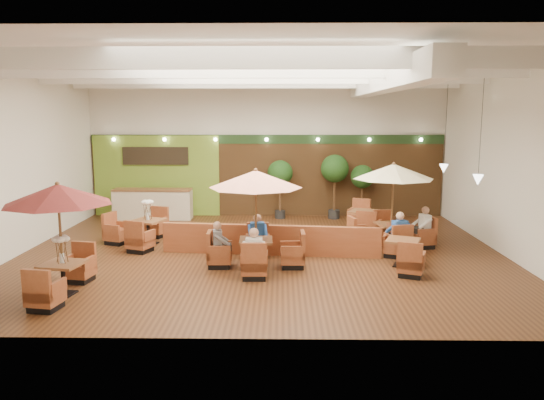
{
  "coord_description": "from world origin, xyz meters",
  "views": [
    {
      "loc": [
        0.56,
        -15.05,
        4.01
      ],
      "look_at": [
        0.3,
        0.5,
        1.5
      ],
      "focal_mm": 35.0,
      "sensor_mm": 36.0,
      "label": 1
    }
  ],
  "objects_px": {
    "service_counter": "(153,204)",
    "table_3": "(140,230)",
    "topiary_0": "(280,175)",
    "table_0": "(59,210)",
    "diner_1": "(258,232)",
    "diner_0": "(254,248)",
    "diner_2": "(219,240)",
    "table_2": "(393,190)",
    "topiary_2": "(362,179)",
    "table_5": "(364,223)",
    "diner_3": "(399,230)",
    "table_1": "(256,200)",
    "table_4": "(403,253)",
    "topiary_1": "(335,171)",
    "diner_4": "(423,223)"
  },
  "relations": [
    {
      "from": "table_1",
      "to": "topiary_1",
      "type": "height_order",
      "value": "table_1"
    },
    {
      "from": "topiary_1",
      "to": "diner_1",
      "type": "xyz_separation_m",
      "value": [
        -2.73,
        -5.78,
        -1.11
      ]
    },
    {
      "from": "table_4",
      "to": "diner_2",
      "type": "xyz_separation_m",
      "value": [
        -4.88,
        -0.19,
        0.4
      ]
    },
    {
      "from": "table_5",
      "to": "topiary_1",
      "type": "bearing_deg",
      "value": 129.46
    },
    {
      "from": "table_2",
      "to": "table_3",
      "type": "relative_size",
      "value": 0.95
    },
    {
      "from": "table_2",
      "to": "diner_3",
      "type": "relative_size",
      "value": 3.19
    },
    {
      "from": "table_0",
      "to": "table_5",
      "type": "height_order",
      "value": "table_0"
    },
    {
      "from": "diner_3",
      "to": "diner_4",
      "type": "xyz_separation_m",
      "value": [
        0.96,
        0.96,
        -0.01
      ]
    },
    {
      "from": "topiary_1",
      "to": "diner_2",
      "type": "distance_m",
      "value": 7.78
    },
    {
      "from": "table_1",
      "to": "topiary_0",
      "type": "xyz_separation_m",
      "value": [
        0.62,
        6.75,
        -0.11
      ]
    },
    {
      "from": "table_3",
      "to": "diner_1",
      "type": "bearing_deg",
      "value": -2.01
    },
    {
      "from": "table_1",
      "to": "diner_1",
      "type": "height_order",
      "value": "table_1"
    },
    {
      "from": "topiary_0",
      "to": "diner_0",
      "type": "height_order",
      "value": "topiary_0"
    },
    {
      "from": "table_3",
      "to": "topiary_1",
      "type": "distance_m",
      "value": 7.87
    },
    {
      "from": "table_3",
      "to": "table_4",
      "type": "relative_size",
      "value": 1.06
    },
    {
      "from": "topiary_0",
      "to": "table_1",
      "type": "bearing_deg",
      "value": -95.28
    },
    {
      "from": "table_2",
      "to": "diner_1",
      "type": "height_order",
      "value": "table_2"
    },
    {
      "from": "table_5",
      "to": "diner_1",
      "type": "xyz_separation_m",
      "value": [
        -3.46,
        -3.09,
        0.37
      ]
    },
    {
      "from": "topiary_2",
      "to": "diner_0",
      "type": "distance_m",
      "value": 8.64
    },
    {
      "from": "topiary_1",
      "to": "topiary_0",
      "type": "bearing_deg",
      "value": 180.0
    },
    {
      "from": "topiary_0",
      "to": "diner_1",
      "type": "xyz_separation_m",
      "value": [
        -0.62,
        -5.78,
        -0.94
      ]
    },
    {
      "from": "topiary_2",
      "to": "diner_3",
      "type": "xyz_separation_m",
      "value": [
        0.22,
        -5.52,
        -0.79
      ]
    },
    {
      "from": "service_counter",
      "to": "diner_2",
      "type": "relative_size",
      "value": 3.85
    },
    {
      "from": "table_4",
      "to": "table_5",
      "type": "height_order",
      "value": "table_5"
    },
    {
      "from": "topiary_0",
      "to": "topiary_2",
      "type": "distance_m",
      "value": 3.18
    },
    {
      "from": "table_0",
      "to": "diner_1",
      "type": "bearing_deg",
      "value": 46.52
    },
    {
      "from": "topiary_0",
      "to": "table_5",
      "type": "bearing_deg",
      "value": -43.48
    },
    {
      "from": "topiary_1",
      "to": "diner_0",
      "type": "bearing_deg",
      "value": -109.48
    },
    {
      "from": "table_2",
      "to": "topiary_2",
      "type": "xyz_separation_m",
      "value": [
        -0.22,
        4.56,
        -0.22
      ]
    },
    {
      "from": "table_3",
      "to": "diner_1",
      "type": "height_order",
      "value": "table_3"
    },
    {
      "from": "service_counter",
      "to": "table_3",
      "type": "height_order",
      "value": "table_3"
    },
    {
      "from": "table_5",
      "to": "diner_3",
      "type": "xyz_separation_m",
      "value": [
        0.55,
        -2.83,
        0.38
      ]
    },
    {
      "from": "diner_2",
      "to": "table_1",
      "type": "bearing_deg",
      "value": 80.0
    },
    {
      "from": "diner_0",
      "to": "diner_1",
      "type": "distance_m",
      "value": 1.94
    },
    {
      "from": "table_4",
      "to": "topiary_0",
      "type": "bearing_deg",
      "value": 138.31
    },
    {
      "from": "service_counter",
      "to": "table_3",
      "type": "distance_m",
      "value": 4.08
    },
    {
      "from": "diner_2",
      "to": "diner_4",
      "type": "height_order",
      "value": "diner_4"
    },
    {
      "from": "table_0",
      "to": "topiary_1",
      "type": "bearing_deg",
      "value": 61.62
    },
    {
      "from": "table_3",
      "to": "topiary_2",
      "type": "xyz_separation_m",
      "value": [
        7.55,
        4.24,
        1.11
      ]
    },
    {
      "from": "table_1",
      "to": "table_5",
      "type": "distance_m",
      "value": 5.52
    },
    {
      "from": "service_counter",
      "to": "topiary_0",
      "type": "bearing_deg",
      "value": 2.32
    },
    {
      "from": "table_1",
      "to": "table_0",
      "type": "bearing_deg",
      "value": -153.85
    },
    {
      "from": "table_3",
      "to": "table_1",
      "type": "bearing_deg",
      "value": -13.44
    },
    {
      "from": "table_2",
      "to": "table_3",
      "type": "bearing_deg",
      "value": 164.78
    },
    {
      "from": "table_4",
      "to": "diner_1",
      "type": "xyz_separation_m",
      "value": [
        -3.91,
        0.78,
        0.4
      ]
    },
    {
      "from": "table_0",
      "to": "topiary_0",
      "type": "bearing_deg",
      "value": 71.01
    },
    {
      "from": "table_5",
      "to": "diner_4",
      "type": "xyz_separation_m",
      "value": [
        1.51,
        -1.87,
        0.38
      ]
    },
    {
      "from": "diner_0",
      "to": "diner_1",
      "type": "height_order",
      "value": "diner_0"
    },
    {
      "from": "service_counter",
      "to": "table_0",
      "type": "xyz_separation_m",
      "value": [
        0.08,
        -8.78,
        1.36
      ]
    },
    {
      "from": "service_counter",
      "to": "table_5",
      "type": "relative_size",
      "value": 1.03
    }
  ]
}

